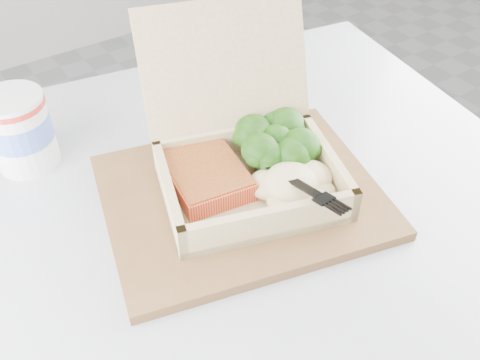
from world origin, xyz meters
TOP-DOWN VIEW (x-y plane):
  - cafe_table at (-0.68, 0.15)m, footprint 0.88×0.88m
  - serving_tray at (-0.68, 0.17)m, footprint 0.38×0.33m
  - takeout_container at (-0.66, 0.20)m, footprint 0.26×0.28m
  - salmon_fillet at (-0.71, 0.20)m, footprint 0.10×0.12m
  - broccoli_pile at (-0.62, 0.19)m, footprint 0.11×0.11m
  - mashed_potatoes at (-0.65, 0.13)m, footprint 0.11×0.09m
  - plastic_fork at (-0.65, 0.14)m, footprint 0.02×0.14m
  - paper_cup at (-0.87, 0.39)m, footprint 0.08×0.08m
  - receipt at (-0.66, 0.35)m, footprint 0.13×0.16m

SIDE VIEW (x-z plane):
  - cafe_table at x=-0.68m, z-range 0.17..0.89m
  - receipt at x=-0.66m, z-range 0.72..0.72m
  - serving_tray at x=-0.68m, z-range 0.72..0.73m
  - salmon_fillet at x=-0.71m, z-range 0.74..0.76m
  - mashed_potatoes at x=-0.65m, z-range 0.74..0.78m
  - broccoli_pile at x=-0.62m, z-range 0.74..0.78m
  - paper_cup at x=-0.87m, z-range 0.72..0.82m
  - plastic_fork at x=-0.65m, z-range 0.76..0.78m
  - takeout_container at x=-0.66m, z-range 0.68..0.87m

